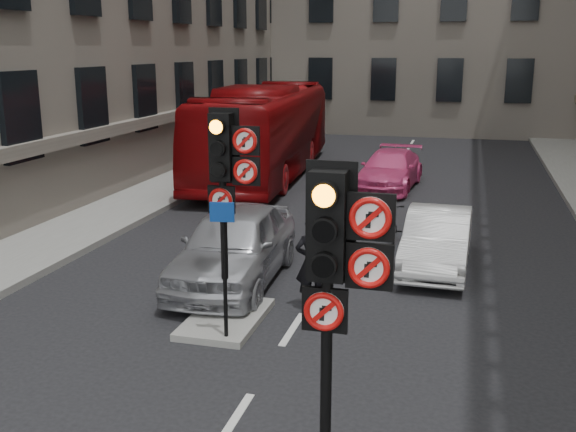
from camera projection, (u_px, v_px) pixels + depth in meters
The scene contains 11 objects.
pavement_left at pixel (116, 207), 19.77m from camera, with size 3.00×50.00×0.16m, color gray.
centre_island at pixel (226, 319), 11.71m from camera, with size 1.20×2.00×0.12m, color gray.
signal_near at pixel (336, 262), 6.67m from camera, with size 0.91×0.40×3.58m.
signal_far at pixel (227, 169), 11.04m from camera, with size 0.91×0.40×3.58m.
car_silver at pixel (234, 245), 13.54m from camera, with size 1.84×4.59×1.56m, color #A7A8AF.
car_white at pixel (437, 240), 14.48m from camera, with size 1.33×3.82×1.26m, color beige.
car_pink at pixel (390, 170), 22.66m from camera, with size 1.77×4.36×1.27m, color #D33E7B.
bus_red at pixel (265, 131), 24.63m from camera, with size 2.79×11.94×3.33m, color maroon.
motorcycle at pixel (393, 220), 16.64m from camera, with size 0.47×1.67×1.00m, color black.
motorcyclist at pixel (313, 263), 12.12m from camera, with size 0.63×0.42×1.74m, color black.
info_sign at pixel (224, 251), 10.50m from camera, with size 0.38×0.14×2.23m.
Camera 1 is at (2.67, -5.27, 4.65)m, focal length 42.00 mm.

